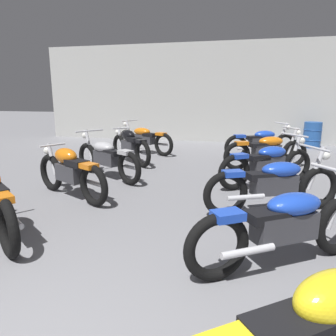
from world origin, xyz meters
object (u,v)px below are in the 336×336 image
Objects in this scene: motorcycle_right_row_3 at (268,163)px; motorcycle_right_row_4 at (267,150)px; motorcycle_left_row_2 at (70,171)px; motorcycle_right_row_2 at (275,183)px; motorcycle_left_row_4 at (130,145)px; motorcycle_right_row_5 at (261,142)px; motorcycle_left_row_3 at (106,157)px; motorcycle_right_row_1 at (286,224)px; oil_drum at (312,135)px; motorcycle_left_row_5 at (144,138)px.

motorcycle_right_row_3 is 0.91× the size of motorcycle_right_row_4.
motorcycle_right_row_2 reaches higher than motorcycle_left_row_2.
motorcycle_right_row_2 is 3.01m from motorcycle_right_row_4.
motorcycle_left_row_4 is 3.62m from motorcycle_right_row_5.
motorcycle_right_row_5 is at bearing 43.04° from motorcycle_left_row_3.
motorcycle_left_row_3 is at bearing -152.74° from motorcycle_right_row_4.
motorcycle_right_row_4 is (0.10, 4.57, 0.00)m from motorcycle_right_row_1.
motorcycle_right_row_3 and motorcycle_right_row_4 have the same top height.
motorcycle_right_row_1 is 4.57m from motorcycle_right_row_4.
motorcycle_right_row_2 is 1.11× the size of motorcycle_right_row_3.
motorcycle_right_row_1 reaches higher than oil_drum.
motorcycle_left_row_4 is 1.80× the size of oil_drum.
motorcycle_left_row_2 reaches higher than oil_drum.
motorcycle_right_row_3 is 2.13× the size of oil_drum.
motorcycle_left_row_4 is 0.77× the size of motorcycle_right_row_4.
motorcycle_right_row_5 is 2.92m from oil_drum.
motorcycle_left_row_3 and motorcycle_right_row_2 have the same top height.
motorcycle_right_row_2 is at bearing 1.07° from motorcycle_left_row_2.
motorcycle_left_row_3 reaches higher than motorcycle_left_row_4.
oil_drum is (1.74, 6.68, -0.03)m from motorcycle_right_row_2.
motorcycle_right_row_1 reaches higher than motorcycle_left_row_4.
motorcycle_right_row_3 is at bearing 89.57° from motorcycle_right_row_1.
motorcycle_right_row_5 is at bearing -126.61° from oil_drum.
motorcycle_left_row_3 is 1.25× the size of motorcycle_left_row_4.
motorcycle_right_row_2 is at bearing 88.95° from motorcycle_right_row_1.
motorcycle_left_row_5 and motorcycle_right_row_1 have the same top height.
motorcycle_right_row_3 and motorcycle_right_row_5 have the same top height.
oil_drum is at bearing 53.39° from motorcycle_right_row_5.
motorcycle_left_row_5 is 4.40m from motorcycle_right_row_3.
motorcycle_right_row_2 is at bearing -104.61° from oil_drum.
motorcycle_right_row_4 is 2.34× the size of oil_drum.
motorcycle_left_row_4 is 6.33m from oil_drum.
motorcycle_right_row_5 is at bearing 0.67° from motorcycle_left_row_5.
motorcycle_left_row_3 is at bearing -132.86° from oil_drum.
motorcycle_left_row_3 and motorcycle_left_row_5 have the same top height.
motorcycle_left_row_4 is 4.39m from motorcycle_right_row_2.
oil_drum is at bearing 71.42° from motorcycle_right_row_3.
motorcycle_left_row_4 is at bearing -86.99° from motorcycle_left_row_5.
motorcycle_left_row_2 is at bearing -126.77° from oil_drum.
motorcycle_left_row_5 is 1.07× the size of motorcycle_right_row_1.
motorcycle_left_row_2 is 0.94× the size of motorcycle_left_row_3.
motorcycle_left_row_4 is at bearing -156.15° from motorcycle_right_row_5.
motorcycle_right_row_4 is at bearing -114.49° from oil_drum.
motorcycle_right_row_3 is 0.91× the size of motorcycle_right_row_5.
motorcycle_right_row_1 is at bearing -53.48° from motorcycle_left_row_4.
motorcycle_right_row_3 is at bearing 3.21° from motorcycle_left_row_3.
motorcycle_right_row_2 is 4.34m from motorcycle_right_row_5.
motorcycle_right_row_5 is at bearing 53.14° from motorcycle_left_row_2.
motorcycle_left_row_3 is 3.50m from motorcycle_right_row_2.
motorcycle_left_row_2 and motorcycle_left_row_4 have the same top height.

